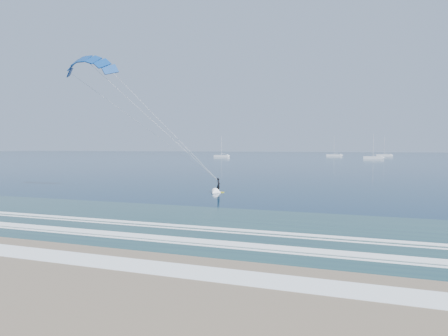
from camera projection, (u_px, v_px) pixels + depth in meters
name	position (u px, v px, depth m)	size (l,w,h in m)	color
ground	(108.00, 261.00, 20.99)	(900.00, 900.00, 0.00)	#07263E
kitesurfer_rig	(152.00, 120.00, 51.11)	(21.03, 9.40, 18.58)	gold
sailboat_0	(222.00, 156.00, 230.40)	(8.81, 2.40, 12.08)	white
sailboat_1	(334.00, 155.00, 250.57)	(9.32, 2.40, 12.49)	white
sailboat_2	(373.00, 157.00, 198.43)	(9.08, 2.40, 12.54)	white
sailboat_3	(384.00, 155.00, 253.16)	(9.20, 2.40, 12.44)	white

